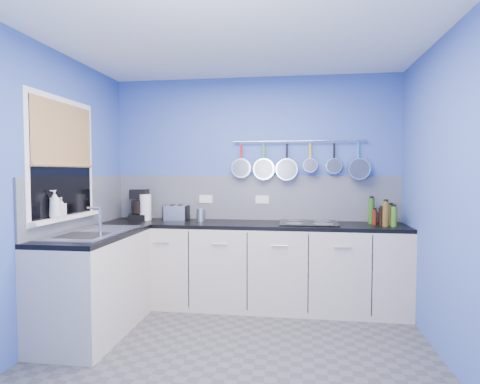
% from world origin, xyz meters
% --- Properties ---
extents(floor, '(3.20, 3.00, 0.02)m').
position_xyz_m(floor, '(0.00, 0.00, -0.01)').
color(floor, '#47474C').
rests_on(floor, ground).
extents(ceiling, '(3.20, 3.00, 0.02)m').
position_xyz_m(ceiling, '(0.00, 0.00, 2.51)').
color(ceiling, white).
rests_on(ceiling, ground).
extents(wall_back, '(3.20, 0.02, 2.50)m').
position_xyz_m(wall_back, '(0.00, 1.51, 1.25)').
color(wall_back, '#3D58AE').
rests_on(wall_back, ground).
extents(wall_front, '(3.20, 0.02, 2.50)m').
position_xyz_m(wall_front, '(0.00, -1.51, 1.25)').
color(wall_front, '#3D58AE').
rests_on(wall_front, ground).
extents(wall_left, '(0.02, 3.00, 2.50)m').
position_xyz_m(wall_left, '(-1.61, 0.00, 1.25)').
color(wall_left, '#3D58AE').
rests_on(wall_left, ground).
extents(wall_right, '(0.02, 3.00, 2.50)m').
position_xyz_m(wall_right, '(1.61, 0.00, 1.25)').
color(wall_right, '#3D58AE').
rests_on(wall_right, ground).
extents(backsplash_back, '(3.20, 0.02, 0.50)m').
position_xyz_m(backsplash_back, '(0.00, 1.49, 1.15)').
color(backsplash_back, gray).
rests_on(backsplash_back, wall_back).
extents(backsplash_left, '(0.02, 1.80, 0.50)m').
position_xyz_m(backsplash_left, '(-1.59, 0.60, 1.15)').
color(backsplash_left, gray).
rests_on(backsplash_left, wall_left).
extents(cabinet_run_back, '(3.20, 0.60, 0.86)m').
position_xyz_m(cabinet_run_back, '(0.00, 1.20, 0.43)').
color(cabinet_run_back, beige).
rests_on(cabinet_run_back, ground).
extents(worktop_back, '(3.20, 0.60, 0.04)m').
position_xyz_m(worktop_back, '(0.00, 1.20, 0.88)').
color(worktop_back, black).
rests_on(worktop_back, cabinet_run_back).
extents(cabinet_run_left, '(0.60, 1.20, 0.86)m').
position_xyz_m(cabinet_run_left, '(-1.30, 0.30, 0.43)').
color(cabinet_run_left, beige).
rests_on(cabinet_run_left, ground).
extents(worktop_left, '(0.60, 1.20, 0.04)m').
position_xyz_m(worktop_left, '(-1.30, 0.30, 0.88)').
color(worktop_left, black).
rests_on(worktop_left, cabinet_run_left).
extents(window_frame, '(0.01, 1.00, 1.10)m').
position_xyz_m(window_frame, '(-1.58, 0.30, 1.55)').
color(window_frame, white).
rests_on(window_frame, wall_left).
extents(window_glass, '(0.01, 0.90, 1.00)m').
position_xyz_m(window_glass, '(-1.57, 0.30, 1.55)').
color(window_glass, black).
rests_on(window_glass, wall_left).
extents(bamboo_blind, '(0.01, 0.90, 0.55)m').
position_xyz_m(bamboo_blind, '(-1.56, 0.30, 1.77)').
color(bamboo_blind, tan).
rests_on(bamboo_blind, wall_left).
extents(window_sill, '(0.10, 0.98, 0.03)m').
position_xyz_m(window_sill, '(-1.55, 0.30, 1.04)').
color(window_sill, white).
rests_on(window_sill, wall_left).
extents(sink_unit, '(0.50, 0.95, 0.01)m').
position_xyz_m(sink_unit, '(-1.30, 0.30, 0.90)').
color(sink_unit, silver).
rests_on(sink_unit, worktop_left).
extents(mixer_tap, '(0.12, 0.08, 0.26)m').
position_xyz_m(mixer_tap, '(-1.14, 0.12, 1.03)').
color(mixer_tap, silver).
rests_on(mixer_tap, worktop_left).
extents(socket_left, '(0.15, 0.01, 0.09)m').
position_xyz_m(socket_left, '(-0.55, 1.48, 1.13)').
color(socket_left, white).
rests_on(socket_left, backsplash_back).
extents(socket_right, '(0.15, 0.01, 0.09)m').
position_xyz_m(socket_right, '(0.10, 1.48, 1.13)').
color(socket_right, white).
rests_on(socket_right, backsplash_back).
extents(pot_rail, '(1.45, 0.02, 0.02)m').
position_xyz_m(pot_rail, '(0.50, 1.45, 1.78)').
color(pot_rail, silver).
rests_on(pot_rail, wall_back).
extents(soap_bottle_a, '(0.11, 0.11, 0.24)m').
position_xyz_m(soap_bottle_a, '(-1.53, 0.10, 1.17)').
color(soap_bottle_a, white).
rests_on(soap_bottle_a, window_sill).
extents(soap_bottle_b, '(0.10, 0.10, 0.17)m').
position_xyz_m(soap_bottle_b, '(-1.53, 0.19, 1.14)').
color(soap_bottle_b, white).
rests_on(soap_bottle_b, window_sill).
extents(paper_towel, '(0.15, 0.15, 0.29)m').
position_xyz_m(paper_towel, '(-1.20, 1.27, 1.04)').
color(paper_towel, white).
rests_on(paper_towel, worktop_back).
extents(coffee_maker, '(0.21, 0.23, 0.34)m').
position_xyz_m(coffee_maker, '(-1.29, 1.30, 1.07)').
color(coffee_maker, black).
rests_on(coffee_maker, worktop_back).
extents(toaster, '(0.27, 0.16, 0.16)m').
position_xyz_m(toaster, '(-0.85, 1.32, 0.98)').
color(toaster, silver).
rests_on(toaster, worktop_back).
extents(canister, '(0.10, 0.10, 0.14)m').
position_xyz_m(canister, '(-0.56, 1.26, 0.97)').
color(canister, silver).
rests_on(canister, worktop_back).
extents(hob, '(0.60, 0.52, 0.01)m').
position_xyz_m(hob, '(0.61, 1.24, 0.91)').
color(hob, black).
rests_on(hob, worktop_back).
extents(pan_0, '(0.21, 0.06, 0.40)m').
position_xyz_m(pan_0, '(-0.13, 1.44, 1.58)').
color(pan_0, silver).
rests_on(pan_0, pot_rail).
extents(pan_1, '(0.23, 0.06, 0.42)m').
position_xyz_m(pan_1, '(0.12, 1.44, 1.57)').
color(pan_1, silver).
rests_on(pan_1, pot_rail).
extents(pan_2, '(0.24, 0.08, 0.43)m').
position_xyz_m(pan_2, '(0.37, 1.44, 1.56)').
color(pan_2, silver).
rests_on(pan_2, pot_rail).
extents(pan_3, '(0.16, 0.10, 0.35)m').
position_xyz_m(pan_3, '(0.63, 1.44, 1.61)').
color(pan_3, silver).
rests_on(pan_3, pot_rail).
extents(pan_4, '(0.17, 0.05, 0.36)m').
position_xyz_m(pan_4, '(0.88, 1.44, 1.60)').
color(pan_4, silver).
rests_on(pan_4, pot_rail).
extents(pan_5, '(0.23, 0.12, 0.42)m').
position_xyz_m(pan_5, '(1.14, 1.44, 1.57)').
color(pan_5, silver).
rests_on(pan_5, pot_rail).
extents(condiment_0, '(0.07, 0.07, 0.12)m').
position_xyz_m(condiment_0, '(1.44, 1.32, 0.96)').
color(condiment_0, olive).
rests_on(condiment_0, worktop_back).
extents(condiment_1, '(0.05, 0.05, 0.12)m').
position_xyz_m(condiment_1, '(1.35, 1.32, 0.96)').
color(condiment_1, black).
rests_on(condiment_1, worktop_back).
extents(condiment_2, '(0.06, 0.06, 0.27)m').
position_xyz_m(condiment_2, '(1.26, 1.33, 1.03)').
color(condiment_2, '#265919').
rests_on(condiment_2, worktop_back).
extents(condiment_3, '(0.06, 0.06, 0.21)m').
position_xyz_m(condiment_3, '(1.43, 1.22, 1.00)').
color(condiment_3, '#8C5914').
rests_on(condiment_3, worktop_back).
extents(condiment_4, '(0.06, 0.06, 0.17)m').
position_xyz_m(condiment_4, '(1.34, 1.22, 0.99)').
color(condiment_4, black).
rests_on(condiment_4, worktop_back).
extents(condiment_5, '(0.05, 0.05, 0.15)m').
position_xyz_m(condiment_5, '(1.28, 1.23, 0.98)').
color(condiment_5, '#4C190C').
rests_on(condiment_5, worktop_back).
extents(condiment_6, '(0.07, 0.07, 0.20)m').
position_xyz_m(condiment_6, '(1.44, 1.12, 1.00)').
color(condiment_6, '#3F721E').
rests_on(condiment_6, worktop_back).
extents(condiment_7, '(0.06, 0.06, 0.25)m').
position_xyz_m(condiment_7, '(1.36, 1.11, 1.02)').
color(condiment_7, brown).
rests_on(condiment_7, worktop_back).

